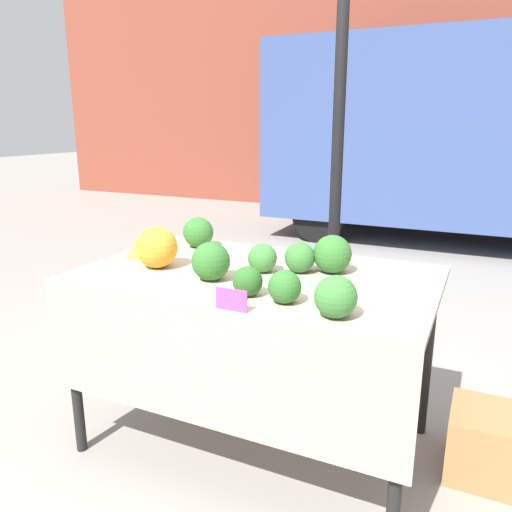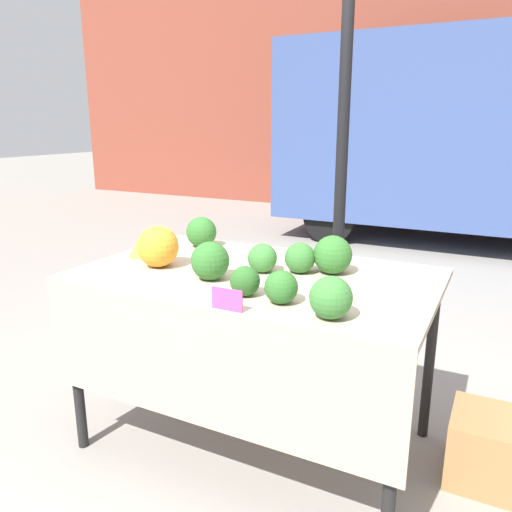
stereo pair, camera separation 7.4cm
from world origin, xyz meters
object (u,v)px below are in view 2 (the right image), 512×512
object	(u,v)px
orange_cauliflower	(158,247)
price_sign	(227,300)
produce_crate	(497,450)
parked_truck	(463,138)

from	to	relation	value
orange_cauliflower	price_sign	world-z (taller)	orange_cauliflower
produce_crate	parked_truck	bearing A→B (deg)	98.07
parked_truck	price_sign	size ratio (longest dim) A/B	38.34
orange_cauliflower	produce_crate	bearing A→B (deg)	12.42
price_sign	produce_crate	world-z (taller)	price_sign
parked_truck	price_sign	bearing A→B (deg)	-92.81
orange_cauliflower	price_sign	xyz separation A→B (m)	(0.59, -0.36, -0.06)
price_sign	parked_truck	bearing A→B (deg)	87.19
parked_truck	orange_cauliflower	world-z (taller)	parked_truck
price_sign	produce_crate	xyz separation A→B (m)	(0.97, 0.70, -0.78)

